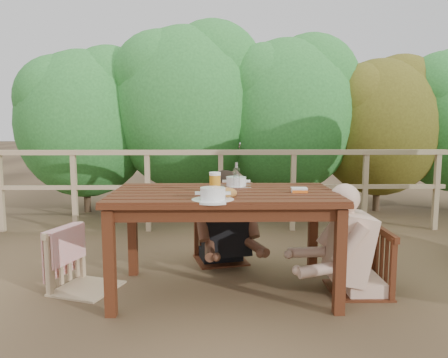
{
  "coord_description": "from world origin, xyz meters",
  "views": [
    {
      "loc": [
        -0.07,
        -3.31,
        1.33
      ],
      "look_at": [
        0.0,
        0.05,
        0.9
      ],
      "focal_mm": 34.87,
      "sensor_mm": 36.0,
      "label": 1
    }
  ],
  "objects_px": {
    "chair_right": "(359,234)",
    "bread_roll": "(227,193)",
    "beer_glass": "(215,183)",
    "table": "(224,243)",
    "chair_left": "(85,233)",
    "soup_far": "(236,182)",
    "woman": "(221,191)",
    "soup_near": "(213,195)",
    "diner_right": "(364,203)",
    "chair_far": "(221,213)",
    "bottle": "(236,176)",
    "butter_tub": "(299,191)"
  },
  "relations": [
    {
      "from": "chair_right",
      "to": "bread_roll",
      "type": "xyz_separation_m",
      "value": [
        -1.05,
        -0.23,
        0.36
      ]
    },
    {
      "from": "chair_right",
      "to": "beer_glass",
      "type": "relative_size",
      "value": 5.55
    },
    {
      "from": "table",
      "to": "bread_roll",
      "type": "height_order",
      "value": "bread_roll"
    },
    {
      "from": "table",
      "to": "beer_glass",
      "type": "height_order",
      "value": "beer_glass"
    },
    {
      "from": "chair_left",
      "to": "chair_right",
      "type": "relative_size",
      "value": 0.99
    },
    {
      "from": "soup_far",
      "to": "woman",
      "type": "bearing_deg",
      "value": 103.4
    },
    {
      "from": "chair_left",
      "to": "soup_near",
      "type": "relative_size",
      "value": 3.18
    },
    {
      "from": "table",
      "to": "chair_right",
      "type": "bearing_deg",
      "value": -0.31
    },
    {
      "from": "chair_right",
      "to": "diner_right",
      "type": "bearing_deg",
      "value": 90.45
    },
    {
      "from": "soup_far",
      "to": "beer_glass",
      "type": "height_order",
      "value": "beer_glass"
    },
    {
      "from": "chair_far",
      "to": "beer_glass",
      "type": "xyz_separation_m",
      "value": [
        -0.05,
        -0.84,
        0.41
      ]
    },
    {
      "from": "soup_far",
      "to": "chair_left",
      "type": "bearing_deg",
      "value": -169.97
    },
    {
      "from": "chair_left",
      "to": "bread_roll",
      "type": "height_order",
      "value": "chair_left"
    },
    {
      "from": "table",
      "to": "bread_roll",
      "type": "bearing_deg",
      "value": -85.49
    },
    {
      "from": "table",
      "to": "woman",
      "type": "relative_size",
      "value": 1.25
    },
    {
      "from": "table",
      "to": "bottle",
      "type": "xyz_separation_m",
      "value": [
        0.1,
        0.16,
        0.51
      ]
    },
    {
      "from": "table",
      "to": "beer_glass",
      "type": "bearing_deg",
      "value": -146.58
    },
    {
      "from": "diner_right",
      "to": "chair_right",
      "type": "bearing_deg",
      "value": 90.45
    },
    {
      "from": "bottle",
      "to": "butter_tub",
      "type": "bearing_deg",
      "value": -25.4
    },
    {
      "from": "table",
      "to": "chair_right",
      "type": "relative_size",
      "value": 1.82
    },
    {
      "from": "soup_far",
      "to": "beer_glass",
      "type": "bearing_deg",
      "value": -117.83
    },
    {
      "from": "chair_right",
      "to": "diner_right",
      "type": "relative_size",
      "value": 0.66
    },
    {
      "from": "soup_near",
      "to": "soup_far",
      "type": "bearing_deg",
      "value": 73.34
    },
    {
      "from": "beer_glass",
      "to": "bread_roll",
      "type": "bearing_deg",
      "value": -64.75
    },
    {
      "from": "table",
      "to": "butter_tub",
      "type": "xyz_separation_m",
      "value": [
        0.57,
        -0.06,
        0.42
      ]
    },
    {
      "from": "chair_far",
      "to": "bread_roll",
      "type": "bearing_deg",
      "value": -101.27
    },
    {
      "from": "chair_right",
      "to": "soup_far",
      "type": "bearing_deg",
      "value": -106.76
    },
    {
      "from": "chair_far",
      "to": "chair_right",
      "type": "bearing_deg",
      "value": -49.64
    },
    {
      "from": "butter_tub",
      "to": "chair_right",
      "type": "bearing_deg",
      "value": 9.5
    },
    {
      "from": "soup_far",
      "to": "butter_tub",
      "type": "distance_m",
      "value": 0.58
    },
    {
      "from": "chair_far",
      "to": "soup_far",
      "type": "bearing_deg",
      "value": -89.32
    },
    {
      "from": "bottle",
      "to": "beer_glass",
      "type": "bearing_deg",
      "value": -129.68
    },
    {
      "from": "table",
      "to": "diner_right",
      "type": "distance_m",
      "value": 1.14
    },
    {
      "from": "chair_far",
      "to": "diner_right",
      "type": "height_order",
      "value": "diner_right"
    },
    {
      "from": "bread_roll",
      "to": "bottle",
      "type": "distance_m",
      "value": 0.41
    },
    {
      "from": "diner_right",
      "to": "soup_near",
      "type": "distance_m",
      "value": 1.24
    },
    {
      "from": "chair_left",
      "to": "diner_right",
      "type": "relative_size",
      "value": 0.66
    },
    {
      "from": "table",
      "to": "butter_tub",
      "type": "distance_m",
      "value": 0.71
    },
    {
      "from": "bread_roll",
      "to": "butter_tub",
      "type": "xyz_separation_m",
      "value": [
        0.55,
        0.18,
        -0.01
      ]
    },
    {
      "from": "bread_roll",
      "to": "chair_right",
      "type": "bearing_deg",
      "value": 12.37
    },
    {
      "from": "diner_right",
      "to": "chair_left",
      "type": "bearing_deg",
      "value": 88.33
    },
    {
      "from": "woman",
      "to": "bread_roll",
      "type": "height_order",
      "value": "woman"
    },
    {
      "from": "soup_near",
      "to": "bottle",
      "type": "bearing_deg",
      "value": 69.95
    },
    {
      "from": "bread_roll",
      "to": "chair_far",
      "type": "bearing_deg",
      "value": 91.96
    },
    {
      "from": "chair_far",
      "to": "chair_right",
      "type": "height_order",
      "value": "chair_right"
    },
    {
      "from": "table",
      "to": "bread_roll",
      "type": "relative_size",
      "value": 12.51
    },
    {
      "from": "soup_near",
      "to": "bread_roll",
      "type": "distance_m",
      "value": 0.16
    },
    {
      "from": "chair_left",
      "to": "bread_roll",
      "type": "bearing_deg",
      "value": -85.6
    },
    {
      "from": "bread_roll",
      "to": "bottle",
      "type": "bearing_deg",
      "value": 77.98
    },
    {
      "from": "beer_glass",
      "to": "diner_right",
      "type": "bearing_deg",
      "value": 2.0
    }
  ]
}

